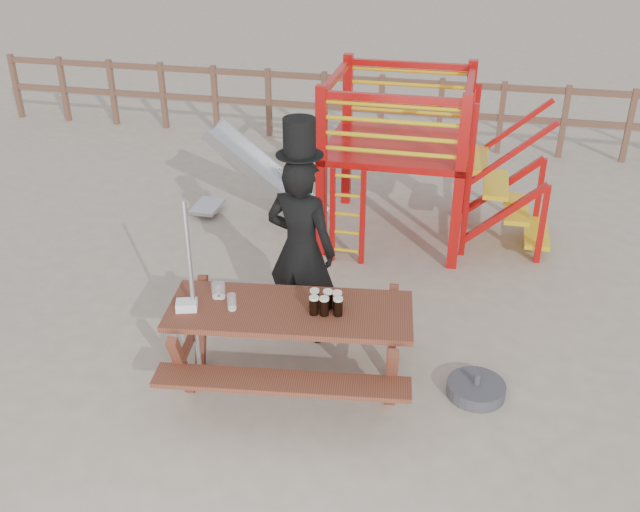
{
  "coord_description": "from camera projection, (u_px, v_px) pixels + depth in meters",
  "views": [
    {
      "loc": [
        1.12,
        -4.83,
        4.16
      ],
      "look_at": [
        -0.16,
        0.8,
        1.05
      ],
      "focal_mm": 40.0,
      "sensor_mm": 36.0,
      "label": 1
    }
  ],
  "objects": [
    {
      "name": "picnic_table",
      "position": [
        291.0,
        337.0,
        6.33
      ],
      "size": [
        2.3,
        1.73,
        0.82
      ],
      "rotation": [
        0.0,
        0.0,
        0.13
      ],
      "color": "brown",
      "rests_on": "ground"
    },
    {
      "name": "playground_fort",
      "position": [
        392.0,
        154.0,
        8.88
      ],
      "size": [
        4.71,
        1.84,
        2.1
      ],
      "color": "#B20D0B",
      "rests_on": "ground"
    },
    {
      "name": "metal_pole",
      "position": [
        193.0,
        298.0,
        6.16
      ],
      "size": [
        0.04,
        0.04,
        1.84
      ],
      "primitive_type": "cylinder",
      "color": "#B2B2B7",
      "rests_on": "ground"
    },
    {
      "name": "stout_pints",
      "position": [
        326.0,
        303.0,
        6.12
      ],
      "size": [
        0.31,
        0.21,
        0.17
      ],
      "color": "black",
      "rests_on": "picnic_table"
    },
    {
      "name": "ground",
      "position": [
        318.0,
        403.0,
        6.34
      ],
      "size": [
        60.0,
        60.0,
        0.0
      ],
      "primitive_type": "plane",
      "color": "tan",
      "rests_on": "ground"
    },
    {
      "name": "man_with_hat",
      "position": [
        301.0,
        245.0,
        6.83
      ],
      "size": [
        0.78,
        0.6,
        2.27
      ],
      "rotation": [
        0.0,
        0.0,
        2.94
      ],
      "color": "black",
      "rests_on": "ground"
    },
    {
      "name": "empty_glasses",
      "position": [
        223.0,
        295.0,
        6.26
      ],
      "size": [
        0.28,
        0.24,
        0.15
      ],
      "color": "silver",
      "rests_on": "picnic_table"
    },
    {
      "name": "paper_bag",
      "position": [
        187.0,
        305.0,
        6.16
      ],
      "size": [
        0.21,
        0.19,
        0.08
      ],
      "primitive_type": "cube",
      "rotation": [
        0.0,
        0.0,
        0.31
      ],
      "color": "white",
      "rests_on": "picnic_table"
    },
    {
      "name": "parasol_base",
      "position": [
        476.0,
        389.0,
        6.42
      ],
      "size": [
        0.53,
        0.53,
        0.22
      ],
      "color": "#3D3D43",
      "rests_on": "ground"
    },
    {
      "name": "back_fence",
      "position": [
        411.0,
        104.0,
        12.0
      ],
      "size": [
        15.09,
        0.09,
        1.2
      ],
      "color": "brown",
      "rests_on": "ground"
    }
  ]
}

